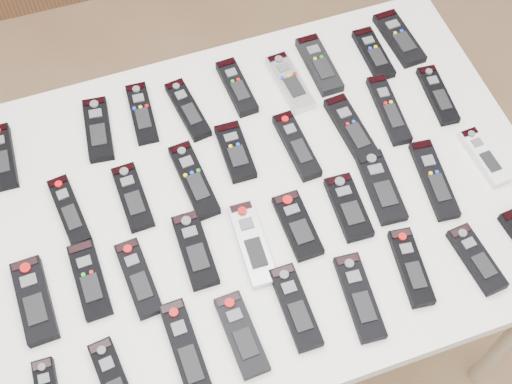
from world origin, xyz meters
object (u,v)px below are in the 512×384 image
object	(u,v)px
remote_9	(69,211)
remote_15	(389,110)
remote_0	(2,157)
remote_19	(139,278)
remote_8	(399,38)
remote_10	(133,197)
remote_14	(352,130)
remote_11	(194,180)
remote_24	(381,187)
remote_30	(242,334)
remote_23	(348,207)
remote_12	(235,152)
remote_5	(290,83)
remote_17	(34,300)
remote_21	(252,244)
remote_34	(477,259)
remote_29	(187,352)
remote_33	(411,267)
remote_2	(142,113)
remote_16	(438,95)
remote_13	(297,146)
table	(256,209)
remote_25	(434,180)
remote_32	(359,297)
remote_1	(98,129)
remote_3	(188,110)
remote_31	(296,307)
remote_22	(297,226)
remote_4	(237,87)
remote_6	(319,65)
remote_18	(90,280)
remote_20	(195,250)

from	to	relation	value
remote_9	remote_15	distance (m)	0.76
remote_0	remote_19	bearing A→B (deg)	-58.70
remote_8	remote_10	xyz separation A→B (m)	(-0.74, -0.23, 0.00)
remote_14	remote_11	bearing A→B (deg)	177.90
remote_24	remote_30	xyz separation A→B (m)	(-0.40, -0.22, 0.00)
remote_24	remote_23	bearing A→B (deg)	-159.91
remote_0	remote_12	xyz separation A→B (m)	(0.50, -0.16, -0.00)
remote_5	remote_17	world-z (taller)	same
remote_21	remote_34	xyz separation A→B (m)	(0.43, -0.19, 0.00)
remote_9	remote_29	xyz separation A→B (m)	(0.15, -0.38, -0.00)
remote_15	remote_33	world-z (taller)	remote_33
remote_30	remote_2	bearing A→B (deg)	92.17
remote_16	remote_23	world-z (taller)	remote_23
remote_9	remote_16	bearing A→B (deg)	-4.98
remote_10	remote_13	xyz separation A→B (m)	(0.38, 0.01, 0.00)
remote_24	remote_30	size ratio (longest dim) A/B	1.05
table	remote_9	bearing A→B (deg)	166.64
remote_25	remote_32	bearing A→B (deg)	-136.41
remote_1	remote_24	bearing A→B (deg)	-26.16
remote_3	remote_32	world-z (taller)	remote_3
remote_21	remote_31	size ratio (longest dim) A/B	1.09
remote_12	remote_24	size ratio (longest dim) A/B	0.84
remote_1	remote_32	xyz separation A→B (m)	(0.40, -0.58, 0.00)
remote_9	remote_22	size ratio (longest dim) A/B	1.10
remote_4	remote_11	xyz separation A→B (m)	(-0.17, -0.22, 0.00)
remote_8	remote_34	xyz separation A→B (m)	(-0.11, -0.61, 0.00)
remote_6	remote_33	distance (m)	0.56
remote_9	remote_24	size ratio (longest dim) A/B	0.97
remote_13	remote_33	size ratio (longest dim) A/B	1.06
remote_13	remote_18	bearing A→B (deg)	-164.49
remote_9	remote_23	bearing A→B (deg)	-24.87
table	remote_22	size ratio (longest dim) A/B	7.98
remote_22	remote_10	bearing A→B (deg)	148.88
remote_2	remote_9	distance (m)	0.29
remote_14	remote_30	distance (m)	0.55
remote_2	remote_19	xyz separation A→B (m)	(-0.11, -0.40, 0.00)
remote_6	remote_24	size ratio (longest dim) A/B	0.99
remote_1	remote_25	world-z (taller)	same
remote_8	remote_22	size ratio (longest dim) A/B	1.11
remote_10	remote_32	size ratio (longest dim) A/B	0.88
remote_20	remote_33	distance (m)	0.45
remote_19	table	bearing A→B (deg)	16.58
remote_31	remote_10	bearing A→B (deg)	125.01
remote_9	remote_1	bearing A→B (deg)	54.43
remote_17	table	bearing A→B (deg)	8.18
remote_0	remote_33	world-z (taller)	remote_0
remote_19	remote_24	size ratio (longest dim) A/B	0.96
remote_13	remote_14	bearing A→B (deg)	-2.89
remote_8	remote_25	xyz separation A→B (m)	(-0.10, -0.40, 0.00)
remote_33	remote_14	bearing A→B (deg)	93.94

